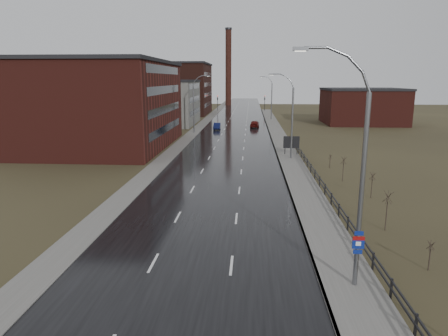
# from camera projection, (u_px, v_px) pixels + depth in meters

# --- Properties ---
(ground) EXTENTS (320.00, 320.00, 0.00)m
(ground) POSITION_uv_depth(u_px,v_px,m) (180.00, 302.00, 19.38)
(ground) COLOR #2D2819
(ground) RESTS_ON ground
(road) EXTENTS (14.00, 300.00, 0.06)m
(road) POSITION_uv_depth(u_px,v_px,m) (233.00, 135.00, 77.81)
(road) COLOR black
(road) RESTS_ON ground
(sidewalk_right) EXTENTS (3.20, 180.00, 0.18)m
(sidewalk_right) POSITION_uv_depth(u_px,v_px,m) (290.00, 160.00, 52.89)
(sidewalk_right) COLOR #595651
(sidewalk_right) RESTS_ON ground
(curb_right) EXTENTS (0.16, 180.00, 0.18)m
(curb_right) POSITION_uv_depth(u_px,v_px,m) (278.00, 160.00, 52.99)
(curb_right) COLOR slate
(curb_right) RESTS_ON ground
(sidewalk_left) EXTENTS (2.40, 260.00, 0.12)m
(sidewalk_left) POSITION_uv_depth(u_px,v_px,m) (192.00, 134.00, 78.33)
(sidewalk_left) COLOR #595651
(sidewalk_left) RESTS_ON ground
(warehouse_near) EXTENTS (22.44, 28.56, 13.50)m
(warehouse_near) POSITION_uv_depth(u_px,v_px,m) (97.00, 104.00, 63.09)
(warehouse_near) COLOR #471914
(warehouse_near) RESTS_ON ground
(warehouse_mid) EXTENTS (16.32, 20.40, 10.50)m
(warehouse_mid) POSITION_uv_depth(u_px,v_px,m) (162.00, 102.00, 95.36)
(warehouse_mid) COLOR slate
(warehouse_mid) RESTS_ON ground
(warehouse_far) EXTENTS (26.52, 24.48, 15.50)m
(warehouse_far) POSITION_uv_depth(u_px,v_px,m) (167.00, 88.00, 124.35)
(warehouse_far) COLOR #331611
(warehouse_far) RESTS_ON ground
(building_right) EXTENTS (18.36, 16.32, 8.50)m
(building_right) POSITION_uv_depth(u_px,v_px,m) (363.00, 106.00, 96.36)
(building_right) COLOR #471914
(building_right) RESTS_ON ground
(smokestack) EXTENTS (2.70, 2.70, 30.70)m
(smokestack) POSITION_uv_depth(u_px,v_px,m) (228.00, 67.00, 162.48)
(smokestack) COLOR #331611
(smokestack) RESTS_ON ground
(streetlight_main) EXTENTS (3.91, 0.29, 12.11)m
(streetlight_main) POSITION_uv_depth(u_px,v_px,m) (356.00, 174.00, 19.46)
(streetlight_main) COLOR slate
(streetlight_main) RESTS_ON ground
(streetlight_right_mid) EXTENTS (3.36, 0.28, 11.35)m
(streetlight_right_mid) POSITION_uv_depth(u_px,v_px,m) (290.00, 116.00, 52.62)
(streetlight_right_mid) COLOR slate
(streetlight_right_mid) RESTS_ON ground
(streetlight_left) EXTENTS (3.36, 0.28, 11.35)m
(streetlight_left) POSITION_uv_depth(u_px,v_px,m) (195.00, 104.00, 78.99)
(streetlight_left) COLOR slate
(streetlight_left) RESTS_ON ground
(streetlight_right_far) EXTENTS (3.36, 0.28, 11.35)m
(streetlight_right_far) POSITION_uv_depth(u_px,v_px,m) (271.00, 98.00, 105.21)
(streetlight_right_far) COLOR slate
(streetlight_right_far) RESTS_ON ground
(guardrail) EXTENTS (0.10, 53.05, 1.10)m
(guardrail) POSITION_uv_depth(u_px,v_px,m) (326.00, 190.00, 36.39)
(guardrail) COLOR black
(guardrail) RESTS_ON ground
(shrub_b) EXTENTS (0.43, 0.45, 1.77)m
(shrub_b) POSITION_uv_depth(u_px,v_px,m) (430.00, 255.00, 22.42)
(shrub_b) COLOR #382D23
(shrub_b) RESTS_ON ground
(shrub_c) EXTENTS (0.68, 0.72, 2.92)m
(shrub_c) POSITION_uv_depth(u_px,v_px,m) (387.00, 210.00, 28.26)
(shrub_c) COLOR #382D23
(shrub_c) RESTS_ON ground
(shrub_d) EXTENTS (0.57, 0.60, 2.39)m
(shrub_d) POSITION_uv_depth(u_px,v_px,m) (372.00, 184.00, 36.17)
(shrub_d) COLOR #382D23
(shrub_d) RESTS_ON ground
(shrub_e) EXTENTS (0.62, 0.66, 2.65)m
(shrub_e) POSITION_uv_depth(u_px,v_px,m) (343.00, 168.00, 42.06)
(shrub_e) COLOR #382D23
(shrub_e) RESTS_ON ground
(shrub_f) EXTENTS (0.40, 0.42, 1.66)m
(shrub_f) POSITION_uv_depth(u_px,v_px,m) (330.00, 161.00, 48.48)
(shrub_f) COLOR #382D23
(shrub_f) RESTS_ON ground
(billboard) EXTENTS (2.25, 0.17, 2.75)m
(billboard) POSITION_uv_depth(u_px,v_px,m) (291.00, 143.00, 56.33)
(billboard) COLOR black
(billboard) RESTS_ON ground
(traffic_light_left) EXTENTS (0.58, 2.73, 5.30)m
(traffic_light_left) POSITION_uv_depth(u_px,v_px,m) (218.00, 97.00, 135.76)
(traffic_light_left) COLOR black
(traffic_light_left) RESTS_ON ground
(traffic_light_right) EXTENTS (0.58, 2.73, 5.30)m
(traffic_light_right) POSITION_uv_depth(u_px,v_px,m) (265.00, 97.00, 134.73)
(traffic_light_right) COLOR black
(traffic_light_right) RESTS_ON ground
(car_near) EXTENTS (1.51, 4.13, 1.35)m
(car_near) POSITION_uv_depth(u_px,v_px,m) (217.00, 126.00, 85.82)
(car_near) COLOR #0B1037
(car_near) RESTS_ON ground
(car_far) EXTENTS (2.22, 4.78, 1.59)m
(car_far) POSITION_uv_depth(u_px,v_px,m) (255.00, 124.00, 89.10)
(car_far) COLOR #500F0D
(car_far) RESTS_ON ground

